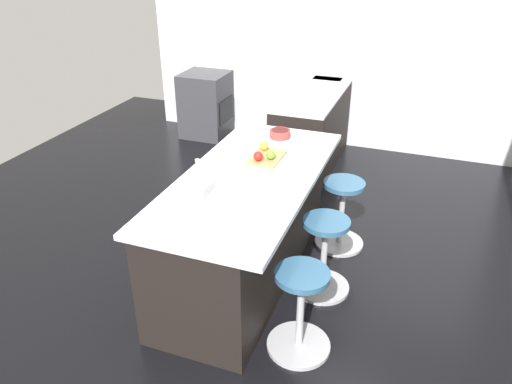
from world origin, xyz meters
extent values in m
plane|color=black|center=(0.00, 0.00, 0.00)|extent=(7.25, 7.25, 0.00)
cube|color=silver|center=(-2.79, 0.00, 1.48)|extent=(0.12, 4.98, 2.96)
cube|color=black|center=(-2.44, -0.04, 0.44)|extent=(2.56, 0.60, 0.87)
cube|color=silver|center=(-2.44, -0.04, 0.89)|extent=(2.56, 0.60, 0.03)
cube|color=#38383D|center=(-2.76, -0.04, 0.84)|extent=(0.44, 0.36, 0.12)
cylinder|color=#B7B7BC|center=(-2.76, -0.19, 1.04)|extent=(0.02, 0.02, 0.28)
cube|color=#38383D|center=(-2.44, -1.66, 0.44)|extent=(0.60, 0.60, 0.87)
cube|color=black|center=(-2.44, -1.36, 0.39)|extent=(0.44, 0.01, 0.32)
cube|color=black|center=(0.33, 0.00, 0.44)|extent=(2.08, 0.77, 0.87)
cube|color=silver|center=(0.33, 0.05, 0.89)|extent=(2.14, 0.97, 0.04)
cylinder|color=#B7B7BC|center=(-0.34, 0.66, 0.01)|extent=(0.44, 0.44, 0.03)
cylinder|color=#B7B7BC|center=(-0.34, 0.66, 0.31)|extent=(0.05, 0.05, 0.58)
cylinder|color=#336084|center=(-0.34, 0.66, 0.62)|extent=(0.36, 0.36, 0.04)
cylinder|color=#B7B7BC|center=(0.33, 0.66, 0.01)|extent=(0.44, 0.44, 0.03)
cylinder|color=#B7B7BC|center=(0.33, 0.66, 0.31)|extent=(0.05, 0.05, 0.58)
cylinder|color=#336084|center=(0.33, 0.66, 0.62)|extent=(0.36, 0.36, 0.04)
cylinder|color=#B7B7BC|center=(1.01, 0.66, 0.01)|extent=(0.44, 0.44, 0.03)
cylinder|color=#B7B7BC|center=(1.01, 0.66, 0.31)|extent=(0.05, 0.05, 0.58)
cylinder|color=#336084|center=(1.01, 0.66, 0.62)|extent=(0.36, 0.36, 0.04)
cube|color=tan|center=(0.00, 0.06, 0.92)|extent=(0.36, 0.24, 0.02)
sphere|color=red|center=(0.10, 0.03, 0.97)|extent=(0.08, 0.08, 0.08)
sphere|color=gold|center=(-0.12, 0.00, 0.97)|extent=(0.08, 0.08, 0.08)
sphere|color=#609E2D|center=(0.04, 0.11, 0.97)|extent=(0.08, 0.08, 0.08)
cylinder|color=silver|center=(0.83, -0.13, 1.02)|extent=(0.06, 0.06, 0.22)
cylinder|color=silver|center=(0.83, -0.13, 1.17)|extent=(0.03, 0.03, 0.08)
cylinder|color=#B7B7BC|center=(0.83, -0.13, 1.22)|extent=(0.03, 0.03, 0.02)
cylinder|color=#993833|center=(-0.48, 0.02, 0.95)|extent=(0.19, 0.19, 0.07)
cylinder|color=#4C1C19|center=(-0.48, 0.02, 0.96)|extent=(0.15, 0.15, 0.04)
camera|label=1|loc=(3.46, 1.25, 2.54)|focal=34.49mm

